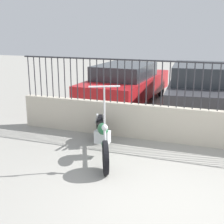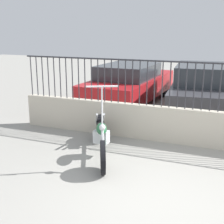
{
  "view_description": "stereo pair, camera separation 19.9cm",
  "coord_description": "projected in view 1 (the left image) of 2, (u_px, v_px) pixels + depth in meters",
  "views": [
    {
      "loc": [
        0.59,
        -3.97,
        2.38
      ],
      "look_at": [
        -1.56,
        1.91,
        0.7
      ],
      "focal_mm": 50.0,
      "sensor_mm": 36.0,
      "label": 1
    },
    {
      "loc": [
        0.77,
        -3.9,
        2.38
      ],
      "look_at": [
        -1.56,
        1.91,
        0.7
      ],
      "focal_mm": 50.0,
      "sensor_mm": 36.0,
      "label": 2
    }
  ],
  "objects": [
    {
      "name": "ground_plane",
      "position": [
        169.0,
        202.0,
        4.42
      ],
      "size": [
        40.0,
        40.0,
        0.0
      ],
      "primitive_type": "plane",
      "color": "gray"
    },
    {
      "name": "low_wall",
      "position": [
        191.0,
        127.0,
        6.56
      ],
      "size": [
        8.05,
        0.18,
        0.77
      ],
      "color": "beige",
      "rests_on": "ground_plane"
    },
    {
      "name": "fence_railing",
      "position": [
        194.0,
        79.0,
        6.3
      ],
      "size": [
        8.05,
        0.04,
        0.98
      ],
      "color": "#2D2D33",
      "rests_on": "low_wall"
    },
    {
      "name": "motorcycle_green",
      "position": [
        102.0,
        135.0,
        6.07
      ],
      "size": [
        1.1,
        2.09,
        1.49
      ],
      "rotation": [
        0.0,
        0.0,
        -1.12
      ],
      "color": "black",
      "rests_on": "ground_plane"
    },
    {
      "name": "car_red",
      "position": [
        126.0,
        83.0,
        10.15
      ],
      "size": [
        1.92,
        4.54,
        1.29
      ],
      "rotation": [
        0.0,
        0.0,
        1.52
      ],
      "color": "black",
      "rests_on": "ground_plane"
    },
    {
      "name": "car_dark_grey",
      "position": [
        202.0,
        88.0,
        9.04
      ],
      "size": [
        2.24,
        4.66,
        1.41
      ],
      "rotation": [
        0.0,
        0.0,
        1.67
      ],
      "color": "black",
      "rests_on": "ground_plane"
    }
  ]
}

